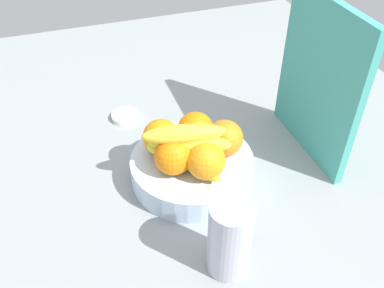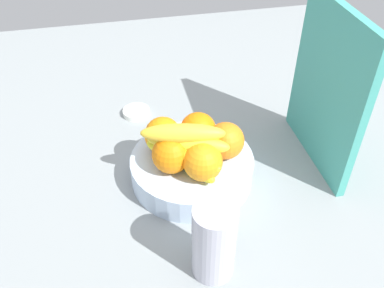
% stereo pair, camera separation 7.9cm
% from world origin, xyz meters
% --- Properties ---
extents(ground_plane, '(1.80, 1.40, 0.03)m').
position_xyz_m(ground_plane, '(0.00, 0.00, -0.01)').
color(ground_plane, gray).
extents(fruit_bowl, '(0.27, 0.27, 0.06)m').
position_xyz_m(fruit_bowl, '(-0.02, -0.01, 0.03)').
color(fruit_bowl, silver).
rests_on(fruit_bowl, ground_plane).
extents(orange_front_left, '(0.08, 0.08, 0.08)m').
position_xyz_m(orange_front_left, '(-0.07, 0.01, 0.10)').
color(orange_front_left, orange).
rests_on(orange_front_left, fruit_bowl).
extents(orange_front_right, '(0.08, 0.08, 0.08)m').
position_xyz_m(orange_front_right, '(-0.07, -0.06, 0.10)').
color(orange_front_right, orange).
rests_on(orange_front_right, fruit_bowl).
extents(orange_center, '(0.08, 0.08, 0.08)m').
position_xyz_m(orange_center, '(0.00, -0.06, 0.10)').
color(orange_center, orange).
rests_on(orange_center, fruit_bowl).
extents(orange_back_left, '(0.08, 0.08, 0.08)m').
position_xyz_m(orange_back_left, '(0.04, -0.00, 0.10)').
color(orange_back_left, orange).
rests_on(orange_back_left, fruit_bowl).
extents(orange_back_right, '(0.08, 0.08, 0.08)m').
position_xyz_m(orange_back_right, '(-0.02, 0.06, 0.10)').
color(orange_back_right, orange).
rests_on(orange_back_right, fruit_bowl).
extents(banana_bunch, '(0.17, 0.18, 0.11)m').
position_xyz_m(banana_bunch, '(0.00, -0.03, 0.11)').
color(banana_bunch, yellow).
rests_on(banana_bunch, fruit_bowl).
extents(cutting_board, '(0.28, 0.02, 0.36)m').
position_xyz_m(cutting_board, '(-0.04, 0.29, 0.18)').
color(cutting_board, teal).
rests_on(cutting_board, ground_plane).
extents(thermos_tumbler, '(0.08, 0.08, 0.16)m').
position_xyz_m(thermos_tumbler, '(0.21, -0.02, 0.08)').
color(thermos_tumbler, '#B2B2C3').
rests_on(thermos_tumbler, ground_plane).
extents(jar_lid, '(0.07, 0.07, 0.01)m').
position_xyz_m(jar_lid, '(-0.29, -0.10, 0.01)').
color(jar_lid, white).
rests_on(jar_lid, ground_plane).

